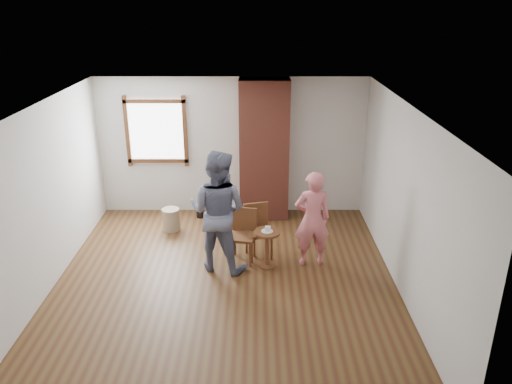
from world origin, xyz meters
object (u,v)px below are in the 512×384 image
(dining_chair_left, at_px, (243,232))
(dining_chair_right, at_px, (258,227))
(side_table, at_px, (267,243))
(stoneware_crock, at_px, (171,219))
(person_pink, at_px, (312,219))
(man, at_px, (218,211))

(dining_chair_left, distance_m, dining_chair_right, 0.27)
(side_table, bearing_deg, dining_chair_right, 110.77)
(stoneware_crock, height_order, dining_chair_right, dining_chair_right)
(person_pink, bearing_deg, man, -1.40)
(side_table, xyz_separation_m, man, (-0.74, -0.02, 0.54))
(side_table, relative_size, man, 0.32)
(dining_chair_left, relative_size, man, 0.45)
(side_table, bearing_deg, man, -178.41)
(dining_chair_right, xyz_separation_m, person_pink, (0.83, -0.29, 0.28))
(stoneware_crock, distance_m, dining_chair_right, 1.83)
(dining_chair_left, relative_size, person_pink, 0.55)
(stoneware_crock, relative_size, side_table, 0.67)
(dining_chair_left, height_order, side_table, dining_chair_left)
(person_pink, bearing_deg, stoneware_crock, -32.61)
(dining_chair_left, height_order, dining_chair_right, dining_chair_right)
(dining_chair_right, relative_size, side_table, 1.45)
(stoneware_crock, relative_size, dining_chair_left, 0.48)
(stoneware_crock, height_order, dining_chair_left, dining_chair_left)
(man, bearing_deg, stoneware_crock, -34.14)
(dining_chair_left, relative_size, dining_chair_right, 0.97)
(dining_chair_left, bearing_deg, side_table, -21.19)
(dining_chair_right, bearing_deg, stoneware_crock, 133.70)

